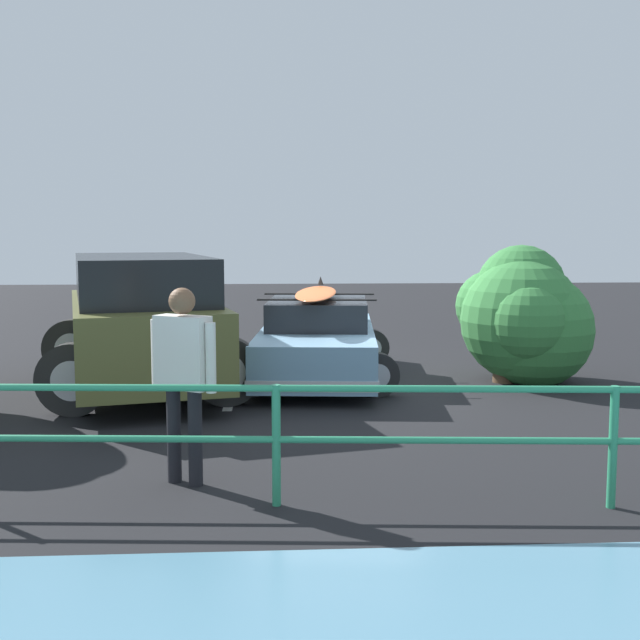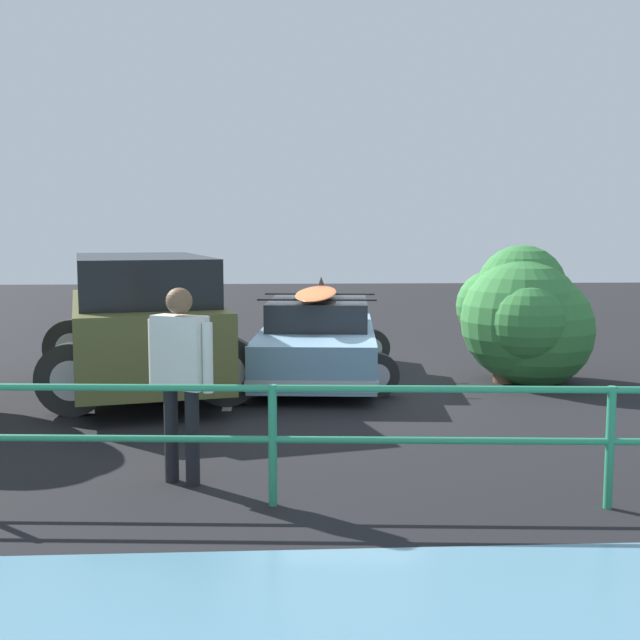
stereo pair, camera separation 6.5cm
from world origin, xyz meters
TOP-DOWN VIEW (x-y plane):
  - ground_plane at (0.00, 0.00)m, footprint 44.00×44.00m
  - parking_stripe at (1.52, -0.10)m, footprint 0.12×4.19m
  - sedan_car at (0.28, -0.13)m, footprint 2.48×4.26m
  - suv_car at (2.75, 0.58)m, footprint 3.31×4.82m
  - person_bystander at (1.72, 4.81)m, footprint 0.58×0.42m
  - railing_fence at (0.93, 5.42)m, footprint 10.69×0.91m
  - bush_near_left at (-2.71, 0.22)m, footprint 1.92×2.02m

SIDE VIEW (x-z plane):
  - ground_plane at x=0.00m, z-range -0.02..0.00m
  - parking_stripe at x=1.52m, z-range 0.00..0.00m
  - sedan_car at x=0.28m, z-range -0.15..1.31m
  - railing_fence at x=0.93m, z-range 0.19..1.17m
  - bush_near_left at x=-2.71m, z-range -0.10..1.97m
  - suv_car at x=2.75m, z-range 0.04..1.90m
  - person_bystander at x=1.72m, z-range 0.17..1.88m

